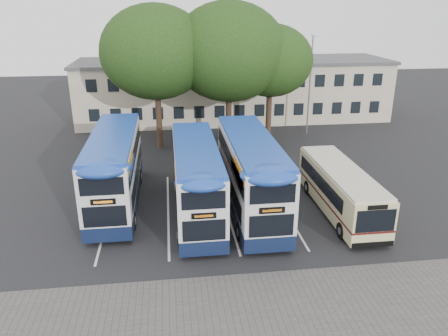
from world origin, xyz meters
The scene contains 12 objects.
ground centered at (0.00, 0.00, 0.00)m, with size 120.00×120.00×0.00m, color black.
paving_strip centered at (-2.00, -5.00, 0.01)m, with size 40.00×6.00×0.01m, color #595654.
bay_lines centered at (-3.75, 5.00, 0.01)m, with size 14.12×11.00×0.01m.
depot_building centered at (0.00, 26.99, 3.15)m, with size 32.40×8.40×6.20m.
lamp_post centered at (6.00, 19.97, 5.08)m, with size 0.25×1.05×9.06m.
tree_left centered at (-7.80, 17.51, 8.00)m, with size 8.86×8.86×11.78m.
tree_mid centered at (-1.84, 17.67, 7.94)m, with size 9.53×9.53×12.00m.
tree_right centered at (1.76, 18.00, 7.13)m, with size 7.13×7.13×10.18m.
bus_dd_left centered at (-10.33, 6.56, 2.46)m, with size 2.59×10.70×4.46m.
bus_dd_mid centered at (-5.54, 4.43, 2.35)m, with size 2.48×10.24×4.27m.
bus_dd_right centered at (-2.35, 4.60, 2.49)m, with size 2.63×10.84×4.52m.
bus_single centered at (2.86, 3.75, 1.54)m, with size 2.33×9.15×2.73m.
Camera 1 is at (-6.92, -18.79, 11.70)m, focal length 35.00 mm.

